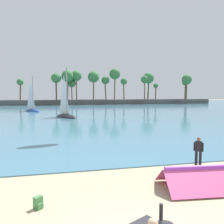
{
  "coord_description": "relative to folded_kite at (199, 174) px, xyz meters",
  "views": [
    {
      "loc": [
        -2.09,
        -5.43,
        4.13
      ],
      "look_at": [
        1.29,
        9.19,
        2.93
      ],
      "focal_mm": 38.15,
      "sensor_mm": 36.0,
      "label": 1
    }
  ],
  "objects": [
    {
      "name": "backpack_near_kite",
      "position": [
        -6.64,
        -0.29,
        -0.43
      ],
      "size": [
        0.37,
        0.37,
        0.44
      ],
      "color": "#47844C",
      "rests_on": "ground"
    },
    {
      "name": "sailboat_toward_headland",
      "position": [
        -11.28,
        46.19,
        0.18
      ],
      "size": [
        4.66,
        5.81,
        8.42
      ],
      "color": "#234793",
      "rests_on": "sea"
    },
    {
      "name": "folded_kite",
      "position": [
        0.0,
        0.0,
        0.0
      ],
      "size": [
        3.48,
        2.47,
        0.98
      ],
      "color": "#EA5693",
      "rests_on": "ground"
    },
    {
      "name": "sailboat_mid_bay",
      "position": [
        -4.5,
        31.59,
        0.22
      ],
      "size": [
        4.18,
        6.38,
        8.93
      ],
      "color": "black",
      "rests_on": "sea"
    },
    {
      "name": "sea",
      "position": [
        -3.83,
        59.95,
        -0.61
      ],
      "size": [
        220.0,
        113.26,
        0.06
      ],
      "primitive_type": "cube",
      "color": "teal",
      "rests_on": "ground"
    },
    {
      "name": "palm_headland",
      "position": [
        0.25,
        76.49,
        3.22
      ],
      "size": [
        111.99,
        6.48,
        13.2
      ],
      "color": "#514C47",
      "rests_on": "ground"
    },
    {
      "name": "person_at_waterline",
      "position": [
        1.78,
        2.83,
        0.25
      ],
      "size": [
        0.4,
        0.43,
        1.67
      ],
      "color": "black",
      "rests_on": "ground"
    }
  ]
}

